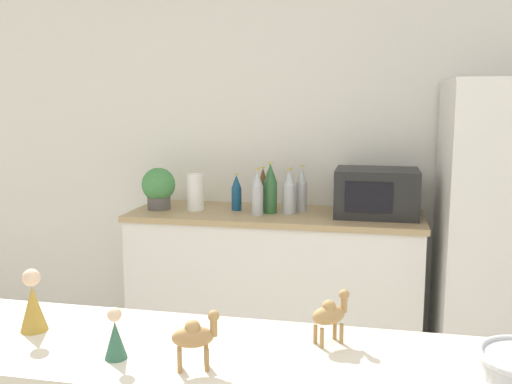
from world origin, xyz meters
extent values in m
cube|color=white|center=(0.00, 2.73, 1.27)|extent=(8.00, 0.06, 2.55)
cube|color=white|center=(-0.29, 2.40, 0.44)|extent=(1.75, 0.60, 0.88)
cube|color=tan|center=(-0.29, 2.40, 0.90)|extent=(1.78, 0.63, 0.03)
cube|color=beige|center=(-0.02, 0.32, 0.95)|extent=(2.15, 0.46, 0.03)
cylinder|color=#595451|center=(-1.03, 2.36, 0.96)|extent=(0.14, 0.14, 0.08)
sphere|color=#478E4C|center=(-1.03, 2.36, 1.07)|extent=(0.21, 0.21, 0.21)
cylinder|color=white|center=(-0.79, 2.37, 1.03)|extent=(0.11, 0.11, 0.23)
cube|color=black|center=(0.32, 2.42, 1.06)|extent=(0.48, 0.36, 0.28)
cube|color=black|center=(0.27, 2.24, 1.06)|extent=(0.26, 0.01, 0.17)
cylinder|color=brown|center=(-0.38, 2.46, 1.00)|extent=(0.06, 0.06, 0.17)
cone|color=brown|center=(-0.38, 2.46, 1.13)|extent=(0.06, 0.06, 0.10)
cylinder|color=gold|center=(-0.38, 2.46, 1.19)|extent=(0.02, 0.02, 0.01)
cylinder|color=#B2B7BC|center=(-0.20, 2.38, 1.00)|extent=(0.08, 0.08, 0.17)
cone|color=#B2B7BC|center=(-0.20, 2.38, 1.14)|extent=(0.08, 0.08, 0.10)
cylinder|color=gold|center=(-0.20, 2.38, 1.19)|extent=(0.03, 0.03, 0.01)
cylinder|color=navy|center=(-0.54, 2.42, 0.99)|extent=(0.06, 0.06, 0.14)
cone|color=navy|center=(-0.54, 2.42, 1.10)|extent=(0.06, 0.06, 0.08)
cylinder|color=gold|center=(-0.54, 2.42, 1.14)|extent=(0.02, 0.02, 0.01)
cylinder|color=#B2B7BC|center=(-0.14, 2.48, 1.01)|extent=(0.07, 0.07, 0.18)
cone|color=#B2B7BC|center=(-0.14, 2.48, 1.14)|extent=(0.06, 0.06, 0.10)
cylinder|color=gold|center=(-0.14, 2.48, 1.20)|extent=(0.02, 0.02, 0.01)
cylinder|color=#2D6033|center=(-0.32, 2.38, 1.01)|extent=(0.08, 0.08, 0.19)
cone|color=#2D6033|center=(-0.32, 2.38, 1.17)|extent=(0.08, 0.08, 0.11)
cylinder|color=gold|center=(-0.32, 2.38, 1.22)|extent=(0.03, 0.03, 0.01)
cylinder|color=#B2B7BC|center=(-0.38, 2.30, 1.00)|extent=(0.07, 0.07, 0.17)
cone|color=#B2B7BC|center=(-0.38, 2.30, 1.14)|extent=(0.07, 0.07, 0.10)
cylinder|color=gold|center=(-0.38, 2.30, 1.19)|extent=(0.02, 0.02, 0.01)
ellipsoid|color=#A87F4C|center=(-0.10, 0.22, 1.05)|extent=(0.11, 0.08, 0.05)
sphere|color=#A87F4C|center=(-0.10, 0.22, 1.07)|extent=(0.04, 0.04, 0.04)
cylinder|color=#A87F4C|center=(-0.06, 0.23, 1.07)|extent=(0.02, 0.02, 0.05)
sphere|color=#A87F4C|center=(-0.06, 0.23, 1.09)|extent=(0.03, 0.03, 0.03)
cylinder|color=#A87F4C|center=(-0.08, 0.24, 0.99)|extent=(0.01, 0.01, 0.05)
cylinder|color=#A87F4C|center=(-0.07, 0.21, 0.99)|extent=(0.01, 0.01, 0.05)
cylinder|color=#A87F4C|center=(-0.14, 0.22, 0.99)|extent=(0.01, 0.01, 0.05)
cylinder|color=#A87F4C|center=(-0.13, 0.19, 0.99)|extent=(0.01, 0.01, 0.05)
ellipsoid|color=#A87F4C|center=(0.20, 0.43, 1.04)|extent=(0.10, 0.10, 0.05)
sphere|color=#A87F4C|center=(0.20, 0.43, 1.07)|extent=(0.04, 0.04, 0.04)
cylinder|color=#A87F4C|center=(0.23, 0.46, 1.07)|extent=(0.02, 0.02, 0.05)
sphere|color=#A87F4C|center=(0.23, 0.46, 1.09)|extent=(0.03, 0.03, 0.03)
cylinder|color=#A87F4C|center=(0.21, 0.46, 0.99)|extent=(0.01, 0.01, 0.05)
cylinder|color=#A87F4C|center=(0.23, 0.43, 0.99)|extent=(0.01, 0.01, 0.05)
cylinder|color=#A87F4C|center=(0.16, 0.42, 0.99)|extent=(0.01, 0.01, 0.05)
cylinder|color=#A87F4C|center=(0.18, 0.40, 0.99)|extent=(0.01, 0.01, 0.05)
cone|color=#33664C|center=(-0.30, 0.23, 1.01)|extent=(0.06, 0.06, 0.09)
sphere|color=beige|center=(-0.30, 0.23, 1.08)|extent=(0.04, 0.04, 0.04)
cone|color=#B28933|center=(-0.60, 0.35, 1.03)|extent=(0.07, 0.07, 0.13)
sphere|color=beige|center=(-0.60, 0.35, 1.12)|extent=(0.05, 0.05, 0.05)
camera|label=1|loc=(0.30, -0.98, 1.59)|focal=40.00mm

